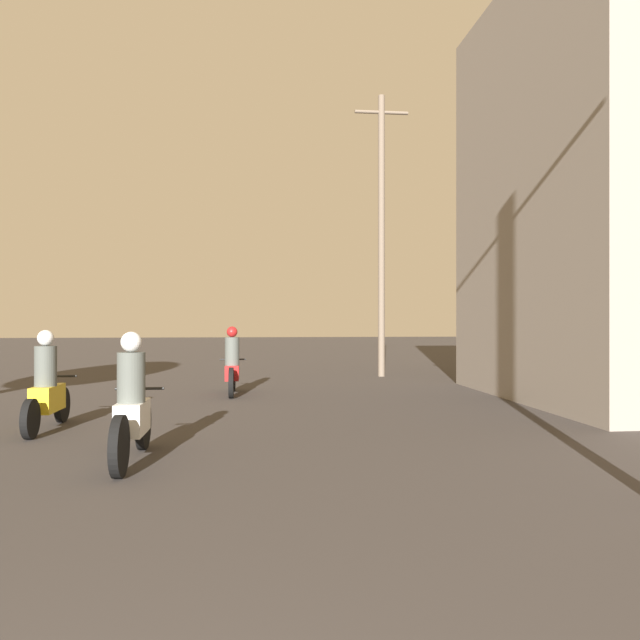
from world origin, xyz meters
name	(u,v)px	position (x,y,z in m)	size (l,w,h in m)	color
motorcycle_white	(132,409)	(-0.60, 6.75, 0.62)	(0.60, 2.12, 1.54)	black
motorcycle_yellow	(47,390)	(-2.29, 9.08, 0.61)	(0.60, 2.04, 1.52)	black
motorcycle_red	(232,367)	(0.35, 13.31, 0.62)	(0.60, 1.97, 1.53)	black
building_right_near	(626,190)	(8.63, 11.59, 4.40)	(5.02, 7.06, 8.80)	gray
utility_pole_far	(381,230)	(4.60, 17.43, 4.33)	(1.60, 0.20, 8.33)	#6B5B4C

